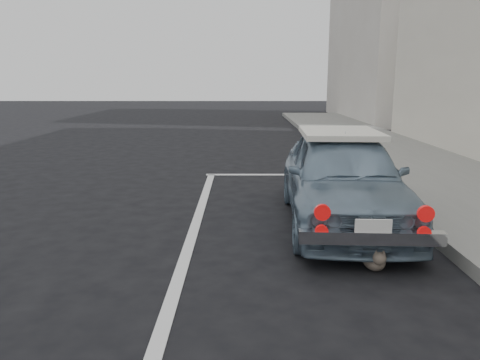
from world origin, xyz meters
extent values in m
cube|color=#B6AEA5|center=(6.35, 20.00, 4.00)|extent=(3.50, 10.00, 8.00)
cube|color=silver|center=(0.50, 6.50, 0.00)|extent=(3.00, 0.12, 0.01)
cube|color=silver|center=(-0.90, 3.00, 0.00)|extent=(0.12, 7.00, 0.01)
imported|color=gray|center=(0.95, 3.41, 0.59)|extent=(1.55, 3.52, 1.18)
cube|color=silver|center=(0.97, 3.75, 1.11)|extent=(1.04, 1.36, 0.07)
cube|color=silver|center=(0.87, 1.73, 0.38)|extent=(1.33, 0.18, 0.12)
cube|color=white|center=(0.87, 1.68, 0.48)|extent=(0.33, 0.04, 0.17)
cylinder|color=red|center=(0.41, 1.72, 0.62)|extent=(0.15, 0.05, 0.15)
cylinder|color=red|center=(1.33, 1.68, 0.62)|extent=(0.15, 0.05, 0.15)
cylinder|color=red|center=(0.41, 1.72, 0.44)|extent=(0.12, 0.05, 0.12)
cylinder|color=red|center=(1.33, 1.68, 0.44)|extent=(0.12, 0.05, 0.12)
ellipsoid|color=#6C5C52|center=(0.95, 1.89, 0.11)|extent=(0.23, 0.34, 0.20)
sphere|color=#6C5C52|center=(0.96, 1.75, 0.18)|extent=(0.13, 0.13, 0.13)
cone|color=#6C5C52|center=(0.93, 1.74, 0.24)|extent=(0.04, 0.04, 0.05)
cone|color=#6C5C52|center=(1.00, 1.75, 0.24)|extent=(0.04, 0.04, 0.05)
cylinder|color=#6C5C52|center=(0.99, 2.06, 0.04)|extent=(0.12, 0.21, 0.03)
camera|label=1|loc=(-0.32, -2.35, 1.79)|focal=35.00mm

